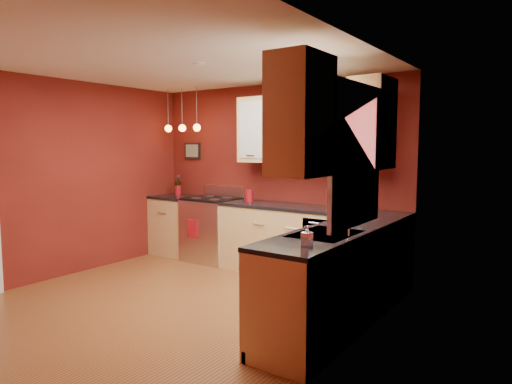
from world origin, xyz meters
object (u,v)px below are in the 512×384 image
Objects in this scene: gas_range at (212,229)px; soap_pump at (307,236)px; red_canister at (250,196)px; sink at (325,236)px; coffee_maker at (354,201)px.

soap_pump is (2.73, -2.05, 0.54)m from gas_range.
soap_pump is at bearing -45.43° from red_canister.
sink is 0.57m from soap_pump.
red_canister is at bearing 134.57° from soap_pump.
soap_pump is at bearing -79.00° from sink.
sink is at bearing -90.83° from coffee_maker.
sink reaches higher than soap_pump.
coffee_maker reaches higher than soap_pump.
sink reaches higher than red_canister.
soap_pump is (0.52, -2.17, -0.02)m from coffee_maker.
red_canister is 1.54m from coffee_maker.
gas_range is 6.82× the size of soap_pump.
gas_range is 3.46m from soap_pump.
sink is 2.47m from red_canister.
gas_range is at bearing 168.03° from coffee_maker.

